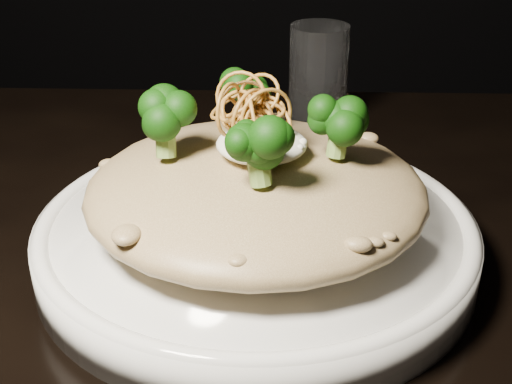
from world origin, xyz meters
TOP-DOWN VIEW (x-y plane):
  - table at (0.00, 0.00)m, footprint 1.10×0.80m
  - plate at (0.04, 0.03)m, footprint 0.31×0.31m
  - risotto at (0.04, 0.03)m, footprint 0.24×0.24m
  - broccoli at (0.03, 0.03)m, footprint 0.13×0.13m
  - cheese at (0.04, 0.03)m, footprint 0.06×0.06m
  - shallots at (0.03, 0.03)m, footprint 0.06×0.06m
  - drinking_glass at (0.09, 0.29)m, footprint 0.07×0.07m

SIDE VIEW (x-z plane):
  - table at x=0.00m, z-range 0.29..1.04m
  - plate at x=0.04m, z-range 0.75..0.78m
  - drinking_glass at x=0.09m, z-range 0.75..0.86m
  - risotto at x=0.04m, z-range 0.78..0.83m
  - cheese at x=0.04m, z-range 0.83..0.85m
  - broccoli at x=0.03m, z-range 0.83..0.88m
  - shallots at x=0.03m, z-range 0.85..0.89m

